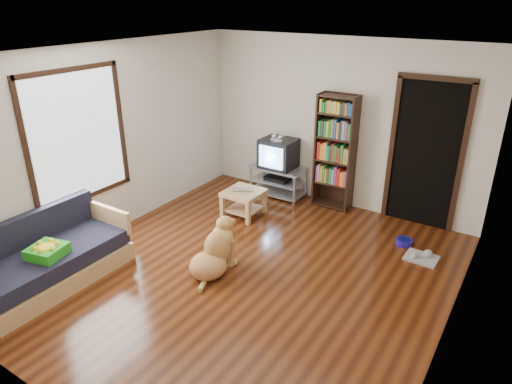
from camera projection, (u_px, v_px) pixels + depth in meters
The scene contains 18 objects.
ground at pixel (249, 273), 5.60m from camera, with size 5.00×5.00×0.00m, color #57270F.
ceiling at pixel (247, 53), 4.56m from camera, with size 5.00×5.00×0.00m, color white.
wall_back at pixel (338, 125), 7.00m from camera, with size 4.50×4.50×0.00m, color beige.
wall_front at pixel (47, 285), 3.15m from camera, with size 4.50×4.50×0.00m, color beige.
wall_left at pixel (110, 142), 6.20m from camera, with size 5.00×5.00×0.00m, color beige.
wall_right at pixel (463, 225), 3.96m from camera, with size 5.00×5.00×0.00m, color beige.
green_cushion at pixel (47, 251), 5.14m from camera, with size 0.36×0.36×0.12m, color green.
laptop at pixel (242, 191), 6.88m from camera, with size 0.32×0.21×0.03m, color silver.
dog_bowl at pixel (404, 242), 6.22m from camera, with size 0.22×0.22×0.08m, color navy.
grey_rag at pixel (421, 258), 5.88m from camera, with size 0.40×0.32×0.03m, color #999999.
window at pixel (78, 137), 5.72m from camera, with size 0.03×1.46×1.70m.
doorway at pixel (426, 151), 6.39m from camera, with size 1.03×0.05×2.19m.
tv_stand at pixel (278, 180), 7.67m from camera, with size 0.90×0.45×0.50m.
crt_tv at pixel (279, 153), 7.50m from camera, with size 0.55×0.52×0.58m.
bookshelf at pixel (336, 146), 6.98m from camera, with size 0.60×0.30×1.80m.
sofa at pixel (51, 261), 5.36m from camera, with size 0.80×1.80×0.80m.
coffee_table at pixel (244, 198), 6.96m from camera, with size 0.55×0.55×0.40m.
dog at pixel (215, 253), 5.54m from camera, with size 0.49×0.86×0.70m.
Camera 1 is at (2.64, -3.93, 3.15)m, focal length 32.00 mm.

